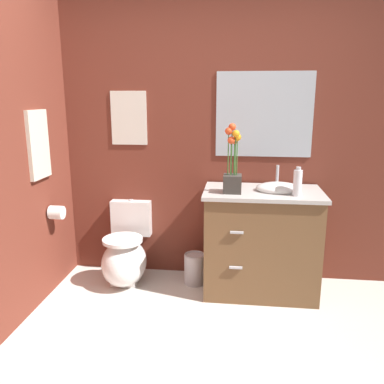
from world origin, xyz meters
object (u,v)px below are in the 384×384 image
Objects in this scene: vanity_cabinet at (261,241)px; soap_bottle at (298,183)px; toilet at (126,256)px; flower_vase at (233,170)px; hanging_towel at (38,145)px; trash_bin at (195,268)px; wall_mirror at (264,115)px; toilet_paper_roll at (57,212)px; wall_poster at (129,118)px.

vanity_cabinet is 4.75× the size of soap_bottle.
flower_vase is at bearing -7.53° from toilet.
hanging_towel is at bearing -173.62° from flower_vase.
toilet is 0.61m from trash_bin.
vanity_cabinet is at bearing -7.05° from trash_bin.
wall_mirror is at bearing 12.99° from toilet.
toilet is 3.12× the size of soap_bottle.
trash_bin is (-0.31, 0.16, -0.91)m from flower_vase.
soap_bottle reaches higher than trash_bin.
toilet_paper_roll is (-1.66, -0.46, -0.77)m from wall_mirror.
wall_poster reaches higher than soap_bottle.
trash_bin is 1.25m from toilet_paper_roll.
wall_poster is at bearing 159.54° from trash_bin.
wall_mirror is (-0.24, 0.44, 0.48)m from soap_bottle.
wall_mirror reaches higher than vanity_cabinet.
toilet_paper_roll is at bearing 58.35° from hanging_towel.
flower_vase is 1.49m from hanging_towel.
flower_vase is at bearing 3.05° from toilet_paper_roll.
flower_vase is 4.86× the size of toilet_paper_roll.
flower_vase is 2.42× the size of soap_bottle.
toilet is 1.59m from soap_bottle.
wall_poster is at bearing 90.00° from toilet.
flower_vase is at bearing -159.09° from vanity_cabinet.
trash_bin is at bearing 152.33° from flower_vase.
soap_bottle is 0.69m from wall_mirror.
vanity_cabinet is 2.02× the size of hanging_towel.
hanging_towel is (-1.96, -0.12, 0.27)m from soap_bottle.
trash_bin is at bearing -20.46° from wall_poster.
trash_bin is at bearing 165.22° from soap_bottle.
wall_poster is at bearing 162.74° from soap_bottle.
wall_poster is 0.58× the size of wall_mirror.
flower_vase is 0.49m from soap_bottle.
wall_poster reaches higher than vanity_cabinet.
vanity_cabinet is (1.16, -0.03, 0.20)m from toilet.
toilet is at bearing 21.35° from toilet_paper_roll.
trash_bin is 1.64m from hanging_towel.
toilet is 6.27× the size of toilet_paper_roll.
flower_vase reaches higher than vanity_cabinet.
soap_bottle is 0.48× the size of wall_poster.
vanity_cabinet is at bearing 149.37° from soap_bottle.
hanging_towel reaches higher than trash_bin.
vanity_cabinet is 9.54× the size of toilet_paper_roll.
toilet is 1.29× the size of flower_vase.
hanging_towel is 0.57m from toilet_paper_roll.
soap_bottle is at bearing -14.78° from trash_bin.
wall_mirror is (-0.00, 0.29, 1.00)m from vanity_cabinet.
flower_vase is 1.06m from wall_poster.
trash_bin is 1.43m from wall_poster.
trash_bin is 2.47× the size of toilet_paper_roll.
toilet_paper_roll is (-1.66, -0.17, 0.23)m from vanity_cabinet.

